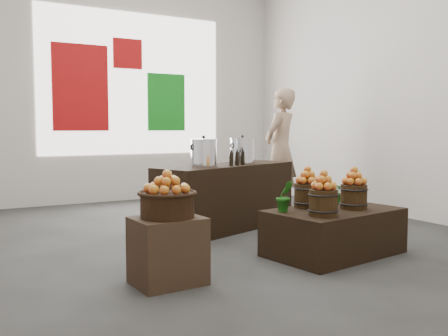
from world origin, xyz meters
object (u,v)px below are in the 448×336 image
counter (226,197)px  stock_pot_center (242,151)px  stock_pot_left (204,154)px  display_table (334,232)px  wicker_basket (167,205)px  shopper (281,149)px  crate (168,251)px

counter → stock_pot_center: bearing=-0.0°
stock_pot_left → display_table: bearing=-65.0°
counter → stock_pot_left: 0.68m
wicker_basket → counter: size_ratio=0.22×
display_table → shopper: (1.21, 2.58, 0.70)m
stock_pot_center → wicker_basket: bearing=-135.2°
counter → stock_pot_left: size_ratio=6.47×
wicker_basket → crate: bearing=0.0°
counter → shopper: shopper is taller
display_table → shopper: shopper is taller
display_table → stock_pot_left: bearing=106.8°
display_table → counter: counter is taller
wicker_basket → stock_pot_center: bearing=44.8°
wicker_basket → stock_pot_center: (1.78, 1.77, 0.32)m
crate → wicker_basket: size_ratio=1.25×
crate → display_table: crate is taller
wicker_basket → shopper: shopper is taller
stock_pot_center → shopper: (1.23, 0.87, -0.02)m
wicker_basket → display_table: size_ratio=0.33×
wicker_basket → stock_pot_center: 2.53m
stock_pot_left → shopper: 2.19m
crate → wicker_basket: 0.37m
display_table → stock_pot_left: (-0.69, 1.47, 0.73)m
crate → counter: 2.23m
crate → stock_pot_left: bearing=54.1°
display_table → stock_pot_center: stock_pot_center is taller
display_table → stock_pot_left: 1.78m
crate → shopper: (3.00, 2.63, 0.66)m
wicker_basket → shopper: size_ratio=0.23×
counter → stock_pot_center: size_ratio=6.47×
stock_pot_center → stock_pot_left: bearing=-160.7°
display_table → stock_pot_center: (-0.02, 1.71, 0.73)m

